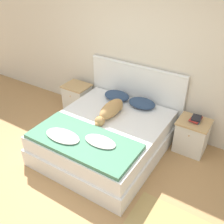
{
  "coord_description": "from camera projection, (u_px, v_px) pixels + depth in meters",
  "views": [
    {
      "loc": [
        1.84,
        -1.62,
        2.79
      ],
      "look_at": [
        0.01,
        1.27,
        0.62
      ],
      "focal_mm": 42.0,
      "sensor_mm": 36.0,
      "label": 1
    }
  ],
  "objects": [
    {
      "name": "ground_plane",
      "position": [
        60.0,
        194.0,
        3.48
      ],
      "size": [
        16.0,
        16.0,
        0.0
      ],
      "primitive_type": "plane",
      "color": "tan"
    },
    {
      "name": "wall_back",
      "position": [
        139.0,
        55.0,
        4.32
      ],
      "size": [
        9.0,
        0.06,
        2.55
      ],
      "color": "beige",
      "rests_on": "ground_plane"
    },
    {
      "name": "bed",
      "position": [
        106.0,
        137.0,
        4.11
      ],
      "size": [
        1.69,
        1.9,
        0.52
      ],
      "color": "white",
      "rests_on": "ground_plane"
    },
    {
      "name": "headboard",
      "position": [
        136.0,
        93.0,
        4.63
      ],
      "size": [
        1.77,
        0.06,
        1.13
      ],
      "color": "white",
      "rests_on": "ground_plane"
    },
    {
      "name": "nightstand_left",
      "position": [
        77.0,
        98.0,
        5.13
      ],
      "size": [
        0.48,
        0.42,
        0.55
      ],
      "color": "silver",
      "rests_on": "ground_plane"
    },
    {
      "name": "nightstand_right",
      "position": [
        192.0,
        136.0,
        4.1
      ],
      "size": [
        0.48,
        0.42,
        0.55
      ],
      "color": "silver",
      "rests_on": "ground_plane"
    },
    {
      "name": "pillow_left",
      "position": [
        117.0,
        96.0,
        4.57
      ],
      "size": [
        0.46,
        0.33,
        0.13
      ],
      "color": "navy",
      "rests_on": "bed"
    },
    {
      "name": "pillow_right",
      "position": [
        142.0,
        103.0,
        4.35
      ],
      "size": [
        0.46,
        0.33,
        0.13
      ],
      "color": "navy",
      "rests_on": "bed"
    },
    {
      "name": "quilt",
      "position": [
        82.0,
        140.0,
        3.56
      ],
      "size": [
        1.55,
        0.71,
        0.1
      ],
      "color": "#4C8466",
      "rests_on": "bed"
    },
    {
      "name": "dog",
      "position": [
        110.0,
        110.0,
        4.08
      ],
      "size": [
        0.23,
        0.81,
        0.24
      ],
      "color": "tan",
      "rests_on": "bed"
    },
    {
      "name": "book_stack",
      "position": [
        196.0,
        119.0,
        3.96
      ],
      "size": [
        0.16,
        0.24,
        0.06
      ],
      "color": "#285689",
      "rests_on": "nightstand_right"
    }
  ]
}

